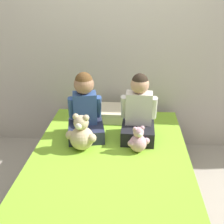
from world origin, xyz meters
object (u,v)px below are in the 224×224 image
Objects in this scene: bed at (109,183)px; child_on_left at (85,110)px; child_on_right at (139,113)px; teddy_bear_held_by_right_child at (138,141)px; teddy_bear_held_by_left_child at (82,135)px; pillow_at_headboard at (115,113)px.

child_on_left is (-0.25, 0.39, 0.48)m from bed.
child_on_right is 0.28m from teddy_bear_held_by_right_child.
bed is at bearing -20.24° from teddy_bear_held_by_left_child.
child_on_right reaches higher than teddy_bear_held_by_left_child.
teddy_bear_held_by_right_child reaches higher than pillow_at_headboard.
bed is 3.94× the size of pillow_at_headboard.
child_on_right reaches higher than pillow_at_headboard.
pillow_at_headboard is (-0.23, 0.40, -0.19)m from child_on_right.
bed is 6.12× the size of teddy_bear_held_by_left_child.
teddy_bear_held_by_left_child reaches higher than pillow_at_headboard.
child_on_right is at bearing -59.78° from pillow_at_headboard.
pillow_at_headboard is at bearing 89.05° from teddy_bear_held_by_right_child.
teddy_bear_held_by_right_child is at bearing -88.11° from child_on_right.
teddy_bear_held_by_right_child is at bearing 11.50° from teddy_bear_held_by_left_child.
bed is 0.84m from pillow_at_headboard.
child_on_right is at bearing 69.07° from teddy_bear_held_by_right_child.
child_on_right is 0.54m from teddy_bear_held_by_left_child.
teddy_bear_held_by_left_child is 0.64× the size of pillow_at_headboard.
bed is 0.43m from teddy_bear_held_by_right_child.
teddy_bear_held_by_left_child reaches higher than bed.
teddy_bear_held_by_left_child reaches higher than teddy_bear_held_by_right_child.
teddy_bear_held_by_right_child is at bearing -38.15° from child_on_left.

